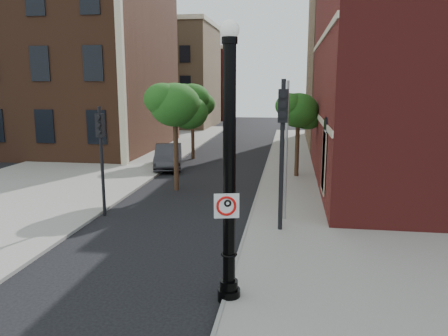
% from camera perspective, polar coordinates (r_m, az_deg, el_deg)
% --- Properties ---
extents(ground, '(120.00, 120.00, 0.00)m').
position_cam_1_polar(ground, '(11.38, -10.80, -16.68)').
color(ground, black).
rests_on(ground, ground).
extents(sidewalk_right, '(8.00, 60.00, 0.12)m').
position_cam_1_polar(sidewalk_right, '(20.30, 15.45, -4.24)').
color(sidewalk_right, gray).
rests_on(sidewalk_right, ground).
extents(sidewalk_left, '(10.00, 50.00, 0.12)m').
position_cam_1_polar(sidewalk_left, '(30.63, -15.58, 0.80)').
color(sidewalk_left, gray).
rests_on(sidewalk_left, ground).
extents(curb_edge, '(0.10, 60.00, 0.14)m').
position_cam_1_polar(curb_edge, '(20.20, 4.24, -3.91)').
color(curb_edge, gray).
rests_on(curb_edge, ground).
extents(victorian_building, '(18.60, 14.60, 17.95)m').
position_cam_1_polar(victorian_building, '(38.88, -22.33, 15.33)').
color(victorian_building, '#573120').
rests_on(victorian_building, ground).
extents(bg_building_tan_a, '(12.00, 12.00, 12.00)m').
position_cam_1_polar(bg_building_tan_a, '(55.68, -7.67, 11.64)').
color(bg_building_tan_a, '#8F714E').
rests_on(bg_building_tan_a, ground).
extents(bg_building_red, '(12.00, 12.00, 10.00)m').
position_cam_1_polar(bg_building_red, '(69.23, -4.36, 10.72)').
color(bg_building_red, maroon).
rests_on(bg_building_red, ground).
extents(bg_building_tan_b, '(22.00, 14.00, 14.00)m').
position_cam_1_polar(bg_building_tan_b, '(41.44, 26.86, 12.23)').
color(bg_building_tan_b, '#8F714E').
rests_on(bg_building_tan_b, ground).
extents(lamppost, '(0.56, 0.56, 6.62)m').
position_cam_1_polar(lamppost, '(10.17, 0.69, -1.47)').
color(lamppost, black).
rests_on(lamppost, ground).
extents(no_parking_sign, '(0.58, 0.16, 0.59)m').
position_cam_1_polar(no_parking_sign, '(10.16, 0.35, -4.94)').
color(no_parking_sign, white).
rests_on(no_parking_sign, ground).
extents(parked_car, '(2.61, 4.83, 1.51)m').
position_cam_1_polar(parked_car, '(27.64, -7.27, 1.52)').
color(parked_car, '#29292E').
rests_on(parked_car, ground).
extents(traffic_signal_left, '(0.29, 0.36, 4.38)m').
position_cam_1_polar(traffic_signal_left, '(17.76, -15.79, 3.13)').
color(traffic_signal_left, black).
rests_on(traffic_signal_left, ground).
extents(traffic_signal_right, '(0.34, 0.44, 5.40)m').
position_cam_1_polar(traffic_signal_right, '(15.14, 7.64, 4.79)').
color(traffic_signal_right, black).
rests_on(traffic_signal_right, ground).
extents(utility_pole, '(0.11, 0.11, 5.36)m').
position_cam_1_polar(utility_pole, '(16.53, 8.11, 1.92)').
color(utility_pole, '#999999').
rests_on(utility_pole, ground).
extents(street_tree_a, '(2.94, 2.66, 5.29)m').
position_cam_1_polar(street_tree_a, '(21.47, -6.30, 8.04)').
color(street_tree_a, '#322214').
rests_on(street_tree_a, ground).
extents(street_tree_b, '(2.92, 2.64, 5.26)m').
position_cam_1_polar(street_tree_b, '(30.69, -4.08, 8.88)').
color(street_tree_b, '#322214').
rests_on(street_tree_b, ground).
extents(street_tree_c, '(2.64, 2.38, 4.75)m').
position_cam_1_polar(street_tree_c, '(24.60, 9.75, 7.31)').
color(street_tree_c, '#322214').
rests_on(street_tree_c, ground).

